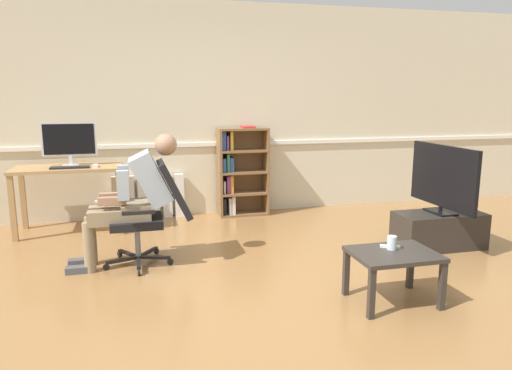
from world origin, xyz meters
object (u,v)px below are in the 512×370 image
object	(u,v)px
imac_monitor	(69,141)
computer_mouse	(96,166)
tv_stand	(439,230)
keyboard	(70,167)
computer_desk	(69,177)
tv_screen	(443,178)
radiator	(149,197)
office_chair	(154,209)
drinking_glass	(392,243)
bookshelf	(239,172)
person_seated	(133,196)
spare_remote	(390,247)
coffee_table	(394,260)

from	to	relation	value
imac_monitor	computer_mouse	size ratio (longest dim) A/B	5.97
tv_stand	keyboard	bearing A→B (deg)	159.28
computer_desk	tv_screen	world-z (taller)	tv_screen
computer_desk	tv_screen	xyz separation A→B (m)	(3.75, -1.54, 0.09)
radiator	tv_stand	distance (m)	3.45
office_chair	drinking_glass	bearing A→B (deg)	53.56
radiator	bookshelf	bearing A→B (deg)	-4.88
office_chair	person_seated	distance (m)	0.22
spare_remote	coffee_table	bearing A→B (deg)	14.11
keyboard	bookshelf	size ratio (longest dim) A/B	0.35
radiator	coffee_table	world-z (taller)	radiator
imac_monitor	coffee_table	distance (m)	3.78
keyboard	coffee_table	distance (m)	3.58
office_chair	bookshelf	bearing A→B (deg)	143.85
drinking_glass	computer_mouse	bearing A→B (deg)	133.54
keyboard	tv_stand	distance (m)	4.00
keyboard	office_chair	size ratio (longest dim) A/B	0.43
imac_monitor	radiator	xyz separation A→B (m)	(0.86, 0.31, -0.76)
office_chair	spare_remote	distance (m)	2.12
bookshelf	spare_remote	distance (m)	2.87
imac_monitor	bookshelf	bearing A→B (deg)	6.09
bookshelf	tv_screen	bearing A→B (deg)	-46.93
computer_mouse	spare_remote	distance (m)	3.35
imac_monitor	person_seated	distance (m)	1.58
bookshelf	spare_remote	bearing A→B (deg)	-78.13
person_seated	spare_remote	world-z (taller)	person_seated
keyboard	bookshelf	bearing A→B (deg)	12.22
coffee_table	computer_desk	bearing A→B (deg)	134.89
person_seated	tv_stand	xyz separation A→B (m)	(3.03, -0.25, -0.47)
computer_desk	coffee_table	xyz separation A→B (m)	(2.60, -2.61, -0.30)
computer_mouse	drinking_glass	world-z (taller)	computer_mouse
drinking_glass	tv_stand	bearing A→B (deg)	41.58
radiator	spare_remote	xyz separation A→B (m)	(1.74, -2.90, 0.13)
tv_stand	tv_screen	distance (m)	0.55
imac_monitor	tv_screen	bearing A→B (deg)	-23.50
computer_desk	spare_remote	xyz separation A→B (m)	(2.62, -2.51, -0.23)
computer_desk	tv_stand	world-z (taller)	computer_desk
imac_monitor	spare_remote	bearing A→B (deg)	-44.87
keyboard	imac_monitor	bearing A→B (deg)	94.11
computer_mouse	spare_remote	size ratio (longest dim) A/B	0.67
tv_stand	spare_remote	world-z (taller)	spare_remote
computer_desk	computer_mouse	world-z (taller)	computer_mouse
keyboard	tv_screen	distance (m)	3.96
computer_desk	radiator	size ratio (longest dim) A/B	1.32
imac_monitor	drinking_glass	size ratio (longest dim) A/B	5.70
computer_desk	spare_remote	world-z (taller)	computer_desk
computer_mouse	coffee_table	xyz separation A→B (m)	(2.29, -2.49, -0.43)
bookshelf	person_seated	bearing A→B (deg)	-129.93
office_chair	drinking_glass	world-z (taller)	office_chair
office_chair	tv_screen	world-z (taller)	tv_screen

